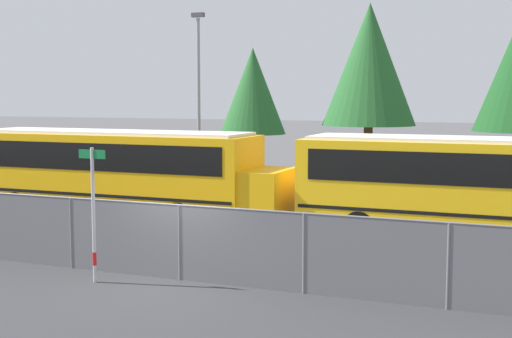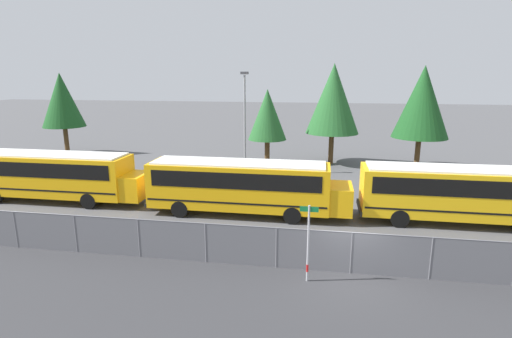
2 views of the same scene
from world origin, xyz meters
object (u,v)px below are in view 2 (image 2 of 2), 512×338
(school_bus_0, at_px, (54,173))
(school_bus_2, at_px, (465,191))
(tree_3, at_px, (62,100))
(light_pole, at_px, (245,119))
(tree_2, at_px, (333,99))
(tree_1, at_px, (267,115))
(street_sign, at_px, (308,242))
(school_bus_1, at_px, (243,184))
(tree_0, at_px, (422,102))

(school_bus_0, distance_m, school_bus_2, 24.08)
(school_bus_0, relative_size, tree_3, 1.43)
(light_pole, bearing_deg, tree_2, 36.20)
(tree_1, bearing_deg, street_sign, -77.76)
(school_bus_0, height_order, tree_2, tree_2)
(street_sign, xyz_separation_m, tree_2, (1.23, 21.49, 4.12))
(school_bus_0, relative_size, street_sign, 3.72)
(school_bus_0, bearing_deg, school_bus_1, -2.37)
(school_bus_0, height_order, school_bus_1, same)
(school_bus_2, relative_size, tree_2, 1.31)
(school_bus_1, relative_size, street_sign, 3.72)
(school_bus_2, relative_size, tree_3, 1.43)
(school_bus_2, height_order, tree_1, tree_1)
(street_sign, relative_size, light_pole, 0.38)
(tree_0, bearing_deg, light_pole, -162.20)
(school_bus_0, xyz_separation_m, school_bus_1, (12.17, -0.50, 0.00))
(school_bus_0, distance_m, tree_0, 28.27)
(school_bus_1, distance_m, street_sign, 8.12)
(school_bus_2, bearing_deg, light_pole, 146.77)
(street_sign, height_order, light_pole, light_pole)
(school_bus_1, bearing_deg, school_bus_0, 177.63)
(tree_0, bearing_deg, school_bus_1, -131.82)
(street_sign, relative_size, tree_0, 0.36)
(school_bus_0, distance_m, tree_2, 22.57)
(school_bus_1, height_order, tree_1, tree_1)
(tree_3, bearing_deg, street_sign, -40.99)
(school_bus_0, relative_size, tree_2, 1.31)
(school_bus_2, relative_size, light_pole, 1.43)
(light_pole, xyz_separation_m, tree_3, (-19.20, 5.12, 0.97))
(school_bus_0, relative_size, tree_0, 1.34)
(tree_1, distance_m, tree_3, 20.61)
(school_bus_0, height_order, tree_3, tree_3)
(tree_0, height_order, tree_1, tree_0)
(school_bus_1, height_order, tree_2, tree_2)
(school_bus_2, distance_m, light_pole, 16.46)
(school_bus_2, distance_m, tree_2, 15.96)
(street_sign, bearing_deg, school_bus_1, 119.06)
(light_pole, height_order, tree_2, tree_2)
(school_bus_1, xyz_separation_m, school_bus_2, (11.91, 0.46, 0.00))
(light_pole, distance_m, tree_2, 8.61)
(tree_1, distance_m, tree_2, 5.92)
(school_bus_1, relative_size, tree_3, 1.43)
(light_pole, bearing_deg, tree_1, 68.80)
(school_bus_1, xyz_separation_m, light_pole, (-1.69, 9.36, 2.58))
(school_bus_2, xyz_separation_m, tree_0, (0.53, 13.44, 3.77))
(school_bus_0, xyz_separation_m, tree_0, (24.61, 13.40, 3.77))
(school_bus_0, distance_m, light_pole, 13.97)
(tree_2, bearing_deg, tree_0, -3.85)
(tree_2, height_order, tree_3, tree_2)
(tree_2, bearing_deg, light_pole, -143.80)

